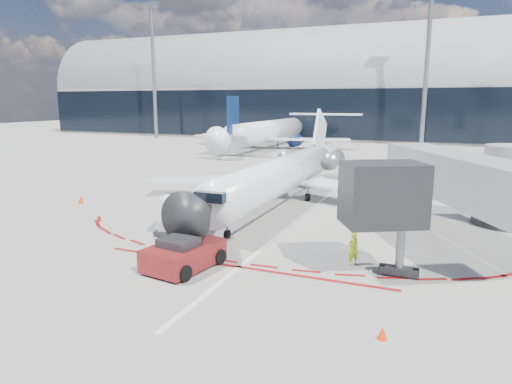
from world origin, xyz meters
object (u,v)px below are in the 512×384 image
at_px(pushback_tug, 184,254).
at_px(ramp_worker, 353,249).
at_px(regional_jet, 285,173).
at_px(uld_container, 177,216).

xyz_separation_m(pushback_tug, ramp_worker, (6.94, 3.27, 0.13)).
relative_size(regional_jet, ramp_worker, 17.26).
bearing_deg(ramp_worker, regional_jet, -101.09).
bearing_deg(regional_jet, pushback_tug, -89.65).
xyz_separation_m(pushback_tug, uld_container, (-3.16, 4.58, 0.39)).
xyz_separation_m(regional_jet, pushback_tug, (0.09, -14.37, -1.59)).
height_order(regional_jet, ramp_worker, regional_jet).
distance_m(regional_jet, ramp_worker, 13.21).
bearing_deg(pushback_tug, regional_jet, 100.08).
bearing_deg(regional_jet, uld_container, -107.44).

